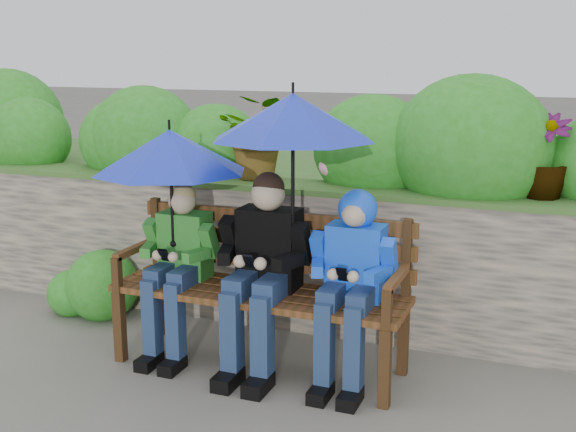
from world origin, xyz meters
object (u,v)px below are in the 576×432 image
at_px(park_bench, 264,279).
at_px(boy_left, 178,260).
at_px(umbrella_left, 170,151).
at_px(boy_middle, 263,263).
at_px(boy_right, 352,270).
at_px(umbrella_right, 293,117).

bearing_deg(park_bench, boy_left, -171.32).
bearing_deg(umbrella_left, park_bench, 7.25).
xyz_separation_m(park_bench, boy_left, (-0.56, -0.09, 0.09)).
bearing_deg(boy_middle, boy_right, 2.09).
distance_m(boy_left, umbrella_right, 1.21).
distance_m(park_bench, boy_middle, 0.17).
bearing_deg(boy_right, park_bench, 172.70).
relative_size(boy_middle, boy_right, 1.06).
xyz_separation_m(park_bench, umbrella_right, (0.22, -0.06, 1.02)).
xyz_separation_m(umbrella_left, umbrella_right, (0.81, 0.01, 0.24)).
xyz_separation_m(boy_right, umbrella_right, (-0.37, 0.01, 0.87)).
height_order(boy_left, boy_middle, boy_middle).
relative_size(park_bench, boy_right, 1.59).
height_order(boy_left, umbrella_right, umbrella_right).
height_order(umbrella_left, umbrella_right, umbrella_right).
bearing_deg(park_bench, umbrella_right, -16.28).
height_order(park_bench, boy_middle, boy_middle).
relative_size(boy_left, umbrella_left, 1.16).
xyz_separation_m(boy_right, umbrella_left, (-1.18, 0.00, 0.64)).
height_order(park_bench, boy_left, boy_left).
bearing_deg(umbrella_right, boy_left, -178.45).
bearing_deg(boy_left, umbrella_left, 164.02).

